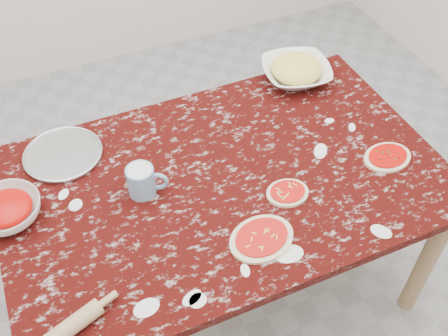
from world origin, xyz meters
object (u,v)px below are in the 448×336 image
worktable (224,192)px  flour_mug (142,181)px  sauce_bowl (8,211)px  cheese_bowl (296,73)px  rolling_pin (60,334)px  pizza_tray (63,155)px

worktable → flour_mug: flour_mug is taller
sauce_bowl → flour_mug: 0.46m
sauce_bowl → cheese_bowl: same height
worktable → rolling_pin: size_ratio=6.13×
sauce_bowl → cheese_bowl: size_ratio=0.78×
cheese_bowl → sauce_bowl: bearing=-167.1°
sauce_bowl → worktable: bearing=-9.4°
pizza_tray → sauce_bowl: 0.32m
pizza_tray → rolling_pin: size_ratio=1.11×
worktable → flour_mug: bearing=170.0°
flour_mug → rolling_pin: 0.58m
pizza_tray → flour_mug: (0.23, -0.30, 0.05)m
cheese_bowl → rolling_pin: 1.43m
rolling_pin → cheese_bowl: bearing=33.6°
worktable → rolling_pin: (-0.67, -0.38, 0.11)m
sauce_bowl → cheese_bowl: (1.26, 0.29, 0.00)m
cheese_bowl → pizza_tray: bearing=-176.5°
pizza_tray → rolling_pin: rolling_pin is taller
pizza_tray → sauce_bowl: bearing=-135.2°
rolling_pin → worktable: bearing=29.8°
sauce_bowl → rolling_pin: (0.07, -0.51, -0.01)m
pizza_tray → cheese_bowl: bearing=3.5°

